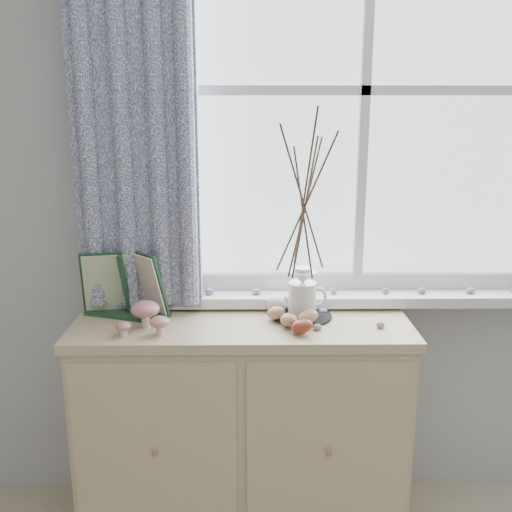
# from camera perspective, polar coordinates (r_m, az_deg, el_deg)

# --- Properties ---
(sideboard) EXTENTS (1.20, 0.45, 0.85)m
(sideboard) POSITION_cam_1_polar(r_m,az_deg,el_deg) (2.24, -1.35, -16.67)
(sideboard) COLOR #C5AE89
(sideboard) RESTS_ON ground
(botanical_book) EXTENTS (0.38, 0.23, 0.25)m
(botanical_book) POSITION_cam_1_polar(r_m,az_deg,el_deg) (2.09, -13.05, -2.91)
(botanical_book) COLOR #1F412A
(botanical_book) RESTS_ON sideboard
(toadstool_cluster) EXTENTS (0.18, 0.16, 0.09)m
(toadstool_cluster) POSITION_cam_1_polar(r_m,az_deg,el_deg) (1.99, -10.94, -5.78)
(toadstool_cluster) COLOR silver
(toadstool_cluster) RESTS_ON sideboard
(wooden_eggs) EXTENTS (0.17, 0.18, 0.08)m
(wooden_eggs) POSITION_cam_1_polar(r_m,az_deg,el_deg) (1.99, 3.79, -6.29)
(wooden_eggs) COLOR tan
(wooden_eggs) RESTS_ON sideboard
(songbird_figurine) EXTENTS (0.14, 0.08, 0.07)m
(songbird_figurine) POSITION_cam_1_polar(r_m,az_deg,el_deg) (2.13, 2.08, -4.68)
(songbird_figurine) COLOR white
(songbird_figurine) RESTS_ON sideboard
(crocheted_doily) EXTENTS (0.22, 0.22, 0.01)m
(crocheted_doily) POSITION_cam_1_polar(r_m,az_deg,el_deg) (2.09, 4.60, -5.99)
(crocheted_doily) COLOR black
(crocheted_doily) RESTS_ON sideboard
(twig_pitcher) EXTENTS (0.34, 0.34, 0.76)m
(twig_pitcher) POSITION_cam_1_polar(r_m,az_deg,el_deg) (1.98, 4.85, 5.70)
(twig_pitcher) COLOR silver
(twig_pitcher) RESTS_ON crocheted_doily
(sideboard_pebbles) EXTENTS (0.25, 0.19, 0.02)m
(sideboard_pebbles) POSITION_cam_1_polar(r_m,az_deg,el_deg) (2.04, 8.41, -6.43)
(sideboard_pebbles) COLOR gray
(sideboard_pebbles) RESTS_ON sideboard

